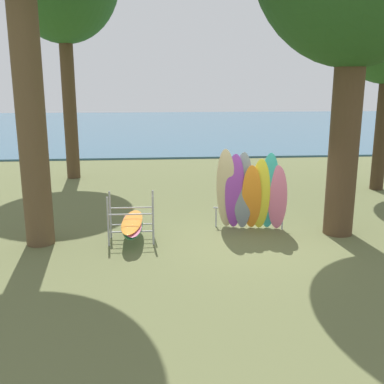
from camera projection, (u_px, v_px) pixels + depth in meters
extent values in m
plane|color=#60663D|center=(247.00, 243.00, 11.53)|extent=(80.00, 80.00, 0.00)
cube|color=#38607A|center=(179.00, 126.00, 41.47)|extent=(80.00, 36.00, 0.10)
cylinder|color=brown|center=(29.00, 96.00, 10.67)|extent=(0.69, 0.69, 7.27)
cylinder|color=#4C3823|center=(345.00, 128.00, 11.61)|extent=(0.76, 0.76, 5.62)
cylinder|color=#42301E|center=(382.00, 123.00, 16.72)|extent=(0.49, 0.49, 4.97)
cylinder|color=#4C3823|center=(69.00, 99.00, 18.59)|extent=(0.54, 0.54, 6.56)
ellipsoid|color=#C6B289|center=(226.00, 189.00, 12.24)|extent=(0.69, 0.86, 2.30)
ellipsoid|color=purple|center=(235.00, 192.00, 12.24)|extent=(0.61, 0.73, 2.17)
ellipsoid|color=gray|center=(243.00, 191.00, 12.22)|extent=(0.62, 0.64, 2.21)
ellipsoid|color=orange|center=(252.00, 197.00, 12.25)|extent=(0.67, 0.76, 1.88)
ellipsoid|color=yellow|center=(260.00, 195.00, 12.21)|extent=(0.64, 0.71, 2.05)
ellipsoid|color=#38B2AD|center=(269.00, 192.00, 12.18)|extent=(0.65, 0.79, 2.21)
ellipsoid|color=pink|center=(277.00, 198.00, 12.20)|extent=(0.67, 0.69, 1.88)
cylinder|color=#9EA0A5|center=(216.00, 217.00, 12.77)|extent=(0.04, 0.04, 0.55)
cylinder|color=#9EA0A5|center=(282.00, 220.00, 12.54)|extent=(0.04, 0.04, 0.55)
cylinder|color=#9EA0A5|center=(249.00, 209.00, 12.59)|extent=(1.95, 0.47, 0.04)
cylinder|color=#9EA0A5|center=(108.00, 222.00, 11.19)|extent=(0.05, 0.05, 1.25)
cylinder|color=#9EA0A5|center=(153.00, 221.00, 11.28)|extent=(0.05, 0.05, 1.25)
cylinder|color=#9EA0A5|center=(110.00, 215.00, 11.77)|extent=(0.05, 0.05, 1.25)
cylinder|color=#9EA0A5|center=(153.00, 214.00, 11.86)|extent=(0.05, 0.05, 1.25)
cylinder|color=#9EA0A5|center=(131.00, 232.00, 11.30)|extent=(1.10, 0.04, 0.04)
cylinder|color=#9EA0A5|center=(130.00, 214.00, 11.20)|extent=(1.10, 0.04, 0.04)
cylinder|color=#9EA0A5|center=(132.00, 224.00, 11.88)|extent=(1.10, 0.04, 0.04)
cylinder|color=#9EA0A5|center=(132.00, 208.00, 11.78)|extent=(1.10, 0.04, 0.04)
ellipsoid|color=#339E56|center=(133.00, 226.00, 11.58)|extent=(0.52, 2.11, 0.06)
ellipsoid|color=pink|center=(132.00, 224.00, 11.57)|extent=(0.60, 2.12, 0.06)
ellipsoid|color=orange|center=(132.00, 222.00, 11.55)|extent=(0.62, 2.12, 0.06)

